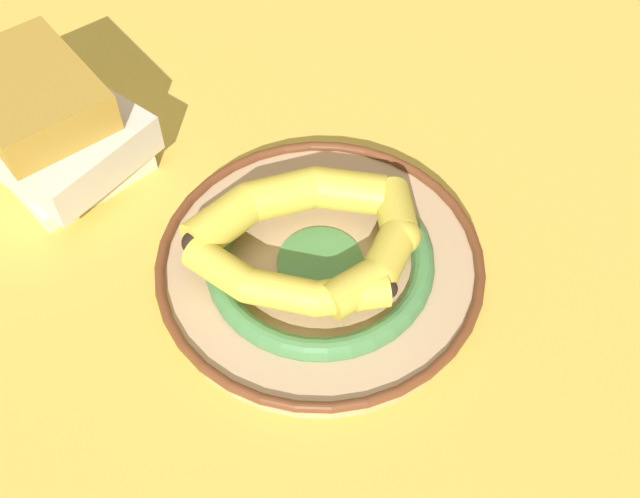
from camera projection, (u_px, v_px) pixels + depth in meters
ground_plane at (348, 280)px, 0.71m from camera, size 2.80×2.80×0.00m
decorative_bowl at (320, 264)px, 0.70m from camera, size 0.31×0.31×0.03m
banana_a at (280, 284)px, 0.65m from camera, size 0.18×0.12×0.03m
banana_b at (380, 253)px, 0.67m from camera, size 0.13×0.14×0.04m
banana_c at (289, 201)px, 0.70m from camera, size 0.22×0.07×0.04m
book_stack at (44, 122)px, 0.77m from camera, size 0.23×0.24×0.11m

